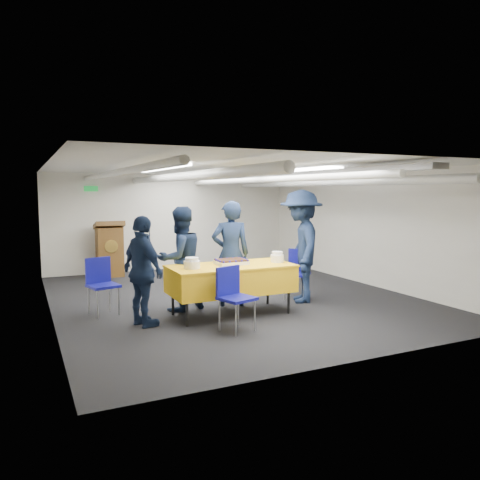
{
  "coord_description": "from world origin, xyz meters",
  "views": [
    {
      "loc": [
        -3.37,
        -7.52,
        1.9
      ],
      "look_at": [
        0.08,
        -0.2,
        1.05
      ],
      "focal_mm": 35.0,
      "sensor_mm": 36.0,
      "label": 1
    }
  ],
  "objects_px": {
    "podium": "(110,249)",
    "serving_table": "(231,279)",
    "sailor_a": "(231,254)",
    "sailor_c": "(143,271)",
    "chair_left": "(101,280)",
    "chair_right": "(298,269)",
    "sailor_b": "(180,259)",
    "chair_near": "(233,292)",
    "sailor_d": "(301,246)",
    "sheet_cake": "(231,262)"
  },
  "relations": [
    {
      "from": "podium",
      "to": "serving_table",
      "type": "bearing_deg",
      "value": -74.66
    },
    {
      "from": "sailor_a",
      "to": "sailor_c",
      "type": "relative_size",
      "value": 1.11
    },
    {
      "from": "serving_table",
      "to": "chair_left",
      "type": "height_order",
      "value": "chair_left"
    },
    {
      "from": "sailor_a",
      "to": "sailor_c",
      "type": "height_order",
      "value": "sailor_a"
    },
    {
      "from": "chair_right",
      "to": "sailor_c",
      "type": "relative_size",
      "value": 0.56
    },
    {
      "from": "chair_left",
      "to": "sailor_c",
      "type": "distance_m",
      "value": 1.08
    },
    {
      "from": "sailor_b",
      "to": "chair_left",
      "type": "bearing_deg",
      "value": -31.55
    },
    {
      "from": "chair_near",
      "to": "sailor_b",
      "type": "xyz_separation_m",
      "value": [
        -0.32,
        1.33,
        0.3
      ]
    },
    {
      "from": "sailor_b",
      "to": "podium",
      "type": "bearing_deg",
      "value": -98.35
    },
    {
      "from": "chair_near",
      "to": "sailor_c",
      "type": "distance_m",
      "value": 1.3
    },
    {
      "from": "serving_table",
      "to": "sailor_c",
      "type": "bearing_deg",
      "value": -177.71
    },
    {
      "from": "chair_left",
      "to": "sailor_a",
      "type": "bearing_deg",
      "value": -10.39
    },
    {
      "from": "podium",
      "to": "sailor_d",
      "type": "bearing_deg",
      "value": -56.28
    },
    {
      "from": "sailor_b",
      "to": "sailor_c",
      "type": "height_order",
      "value": "sailor_b"
    },
    {
      "from": "sheet_cake",
      "to": "sailor_c",
      "type": "height_order",
      "value": "sailor_c"
    },
    {
      "from": "podium",
      "to": "chair_left",
      "type": "distance_m",
      "value": 3.27
    },
    {
      "from": "serving_table",
      "to": "chair_right",
      "type": "bearing_deg",
      "value": 18.07
    },
    {
      "from": "podium",
      "to": "sailor_a",
      "type": "height_order",
      "value": "sailor_a"
    },
    {
      "from": "sheet_cake",
      "to": "sailor_c",
      "type": "relative_size",
      "value": 0.3
    },
    {
      "from": "chair_near",
      "to": "chair_right",
      "type": "height_order",
      "value": "same"
    },
    {
      "from": "podium",
      "to": "sailor_d",
      "type": "xyz_separation_m",
      "value": [
        2.56,
        -3.83,
        0.35
      ]
    },
    {
      "from": "podium",
      "to": "sailor_a",
      "type": "xyz_separation_m",
      "value": [
        1.36,
        -3.57,
        0.26
      ]
    },
    {
      "from": "sailor_c",
      "to": "chair_left",
      "type": "bearing_deg",
      "value": 6.76
    },
    {
      "from": "serving_table",
      "to": "sailor_c",
      "type": "relative_size",
      "value": 1.22
    },
    {
      "from": "chair_near",
      "to": "sailor_b",
      "type": "distance_m",
      "value": 1.4
    },
    {
      "from": "sailor_a",
      "to": "sailor_b",
      "type": "relative_size",
      "value": 1.05
    },
    {
      "from": "podium",
      "to": "chair_near",
      "type": "bearing_deg",
      "value": -80.39
    },
    {
      "from": "sailor_b",
      "to": "serving_table",
      "type": "bearing_deg",
      "value": 120.06
    },
    {
      "from": "serving_table",
      "to": "podium",
      "type": "xyz_separation_m",
      "value": [
        -1.12,
        4.1,
        0.05
      ]
    },
    {
      "from": "chair_near",
      "to": "sailor_a",
      "type": "relative_size",
      "value": 0.5
    },
    {
      "from": "podium",
      "to": "chair_left",
      "type": "height_order",
      "value": "podium"
    },
    {
      "from": "podium",
      "to": "sailor_a",
      "type": "distance_m",
      "value": 3.83
    },
    {
      "from": "chair_left",
      "to": "sailor_b",
      "type": "height_order",
      "value": "sailor_b"
    },
    {
      "from": "chair_left",
      "to": "sailor_d",
      "type": "xyz_separation_m",
      "value": [
        3.24,
        -0.64,
        0.43
      ]
    },
    {
      "from": "chair_near",
      "to": "sailor_b",
      "type": "relative_size",
      "value": 0.52
    },
    {
      "from": "sailor_b",
      "to": "sailor_d",
      "type": "height_order",
      "value": "sailor_d"
    },
    {
      "from": "chair_right",
      "to": "sailor_a",
      "type": "distance_m",
      "value": 1.33
    },
    {
      "from": "sheet_cake",
      "to": "sailor_b",
      "type": "height_order",
      "value": "sailor_b"
    },
    {
      "from": "chair_near",
      "to": "sailor_c",
      "type": "xyz_separation_m",
      "value": [
        -1.07,
        0.69,
        0.25
      ]
    },
    {
      "from": "chair_near",
      "to": "chair_right",
      "type": "bearing_deg",
      "value": 34.22
    },
    {
      "from": "podium",
      "to": "chair_left",
      "type": "xyz_separation_m",
      "value": [
        -0.68,
        -3.2,
        -0.08
      ]
    },
    {
      "from": "chair_left",
      "to": "sailor_c",
      "type": "relative_size",
      "value": 0.56
    },
    {
      "from": "chair_right",
      "to": "chair_left",
      "type": "xyz_separation_m",
      "value": [
        -3.32,
        0.41,
        0.0
      ]
    },
    {
      "from": "sheet_cake",
      "to": "chair_near",
      "type": "relative_size",
      "value": 0.54
    },
    {
      "from": "chair_near",
      "to": "podium",
      "type": "bearing_deg",
      "value": 99.61
    },
    {
      "from": "chair_near",
      "to": "chair_left",
      "type": "bearing_deg",
      "value": 132.23
    },
    {
      "from": "podium",
      "to": "sailor_b",
      "type": "xyz_separation_m",
      "value": [
        0.5,
        -3.51,
        0.21
      ]
    },
    {
      "from": "chair_near",
      "to": "sailor_d",
      "type": "bearing_deg",
      "value": 30.23
    },
    {
      "from": "sheet_cake",
      "to": "chair_near",
      "type": "height_order",
      "value": "chair_near"
    },
    {
      "from": "chair_right",
      "to": "sheet_cake",
      "type": "bearing_deg",
      "value": -163.92
    }
  ]
}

